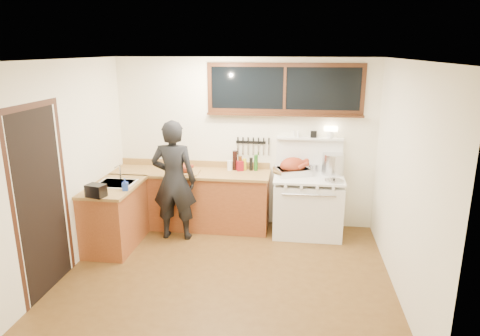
# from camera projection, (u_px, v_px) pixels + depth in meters

# --- Properties ---
(ground_plane) EXTENTS (4.00, 3.50, 0.02)m
(ground_plane) POSITION_uv_depth(u_px,v_px,m) (227.00, 276.00, 5.32)
(ground_plane) COLOR #523515
(room_shell) EXTENTS (4.10, 3.60, 2.65)m
(room_shell) POSITION_uv_depth(u_px,v_px,m) (226.00, 146.00, 4.87)
(room_shell) COLOR white
(room_shell) RESTS_ON ground
(counter_back) EXTENTS (2.44, 0.64, 1.00)m
(counter_back) POSITION_uv_depth(u_px,v_px,m) (191.00, 199.00, 6.68)
(counter_back) COLOR brown
(counter_back) RESTS_ON ground
(counter_left) EXTENTS (0.64, 1.09, 0.90)m
(counter_left) POSITION_uv_depth(u_px,v_px,m) (115.00, 216.00, 6.01)
(counter_left) COLOR brown
(counter_left) RESTS_ON ground
(sink_unit) EXTENTS (0.50, 0.45, 0.37)m
(sink_unit) POSITION_uv_depth(u_px,v_px,m) (116.00, 187.00, 5.97)
(sink_unit) COLOR white
(sink_unit) RESTS_ON counter_left
(vintage_stove) EXTENTS (1.02, 0.74, 1.60)m
(vintage_stove) POSITION_uv_depth(u_px,v_px,m) (308.00, 204.00, 6.41)
(vintage_stove) COLOR white
(vintage_stove) RESTS_ON ground
(back_window) EXTENTS (2.32, 0.13, 0.77)m
(back_window) POSITION_uv_depth(u_px,v_px,m) (285.00, 94.00, 6.33)
(back_window) COLOR black
(back_window) RESTS_ON room_shell
(left_doorway) EXTENTS (0.02, 1.04, 2.17)m
(left_doorway) POSITION_uv_depth(u_px,v_px,m) (42.00, 200.00, 4.76)
(left_doorway) COLOR black
(left_doorway) RESTS_ON ground
(knife_strip) EXTENTS (0.52, 0.03, 0.28)m
(knife_strip) POSITION_uv_depth(u_px,v_px,m) (252.00, 143.00, 6.60)
(knife_strip) COLOR black
(knife_strip) RESTS_ON room_shell
(man) EXTENTS (0.66, 0.44, 1.77)m
(man) POSITION_uv_depth(u_px,v_px,m) (174.00, 181.00, 6.15)
(man) COLOR black
(man) RESTS_ON ground
(soap_bottle) EXTENTS (0.09, 0.10, 0.17)m
(soap_bottle) POSITION_uv_depth(u_px,v_px,m) (125.00, 184.00, 5.65)
(soap_bottle) COLOR #2141A7
(soap_bottle) RESTS_ON counter_left
(toaster) EXTENTS (0.27, 0.21, 0.16)m
(toaster) POSITION_uv_depth(u_px,v_px,m) (96.00, 191.00, 5.41)
(toaster) COLOR black
(toaster) RESTS_ON counter_left
(cutting_board) EXTENTS (0.47, 0.36, 0.15)m
(cutting_board) POSITION_uv_depth(u_px,v_px,m) (184.00, 170.00, 6.45)
(cutting_board) COLOR olive
(cutting_board) RESTS_ON counter_back
(roast_turkey) EXTENTS (0.60, 0.54, 0.26)m
(roast_turkey) POSITION_uv_depth(u_px,v_px,m) (293.00, 168.00, 6.36)
(roast_turkey) COLOR silver
(roast_turkey) RESTS_ON vintage_stove
(stockpot) EXTENTS (0.36, 0.36, 0.31)m
(stockpot) POSITION_uv_depth(u_px,v_px,m) (333.00, 164.00, 6.38)
(stockpot) COLOR silver
(stockpot) RESTS_ON vintage_stove
(saucepan) EXTENTS (0.16, 0.27, 0.11)m
(saucepan) POSITION_uv_depth(u_px,v_px,m) (313.00, 168.00, 6.55)
(saucepan) COLOR silver
(saucepan) RESTS_ON vintage_stove
(pot_lid) EXTENTS (0.29, 0.29, 0.04)m
(pot_lid) POSITION_uv_depth(u_px,v_px,m) (334.00, 181.00, 6.06)
(pot_lid) COLOR silver
(pot_lid) RESTS_ON vintage_stove
(coffee_tin) EXTENTS (0.13, 0.12, 0.15)m
(coffee_tin) POSITION_uv_depth(u_px,v_px,m) (240.00, 166.00, 6.58)
(coffee_tin) COLOR maroon
(coffee_tin) RESTS_ON counter_back
(pitcher) EXTENTS (0.10, 0.10, 0.15)m
(pitcher) POSITION_uv_depth(u_px,v_px,m) (230.00, 165.00, 6.60)
(pitcher) COLOR white
(pitcher) RESTS_ON counter_back
(bottle_cluster) EXTENTS (0.39, 0.07, 0.30)m
(bottle_cluster) POSITION_uv_depth(u_px,v_px,m) (244.00, 162.00, 6.60)
(bottle_cluster) COLOR black
(bottle_cluster) RESTS_ON counter_back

